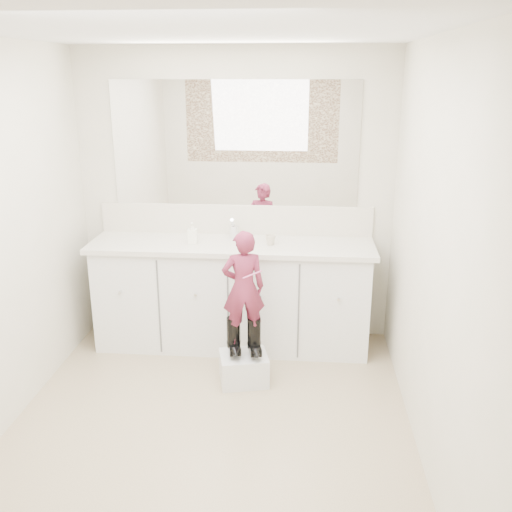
{
  "coord_description": "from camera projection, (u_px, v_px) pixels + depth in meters",
  "views": [
    {
      "loc": [
        0.57,
        -3.13,
        2.19
      ],
      "look_at": [
        0.23,
        0.8,
        0.92
      ],
      "focal_mm": 40.0,
      "sensor_mm": 36.0,
      "label": 1
    }
  ],
  "objects": [
    {
      "name": "vanity_cabinet",
      "position": [
        232.0,
        296.0,
        4.71
      ],
      "size": [
        2.2,
        0.55,
        0.85
      ],
      "primitive_type": "cube",
      "color": "silver",
      "rests_on": "floor"
    },
    {
      "name": "boot_right",
      "position": [
        254.0,
        336.0,
        4.14
      ],
      "size": [
        0.15,
        0.21,
        0.29
      ],
      "primitive_type": null,
      "rotation": [
        0.0,
        0.0,
        0.23
      ],
      "color": "black",
      "rests_on": "step_stool"
    },
    {
      "name": "soap_bottle",
      "position": [
        192.0,
        233.0,
        4.53
      ],
      "size": [
        0.08,
        0.09,
        0.17
      ],
      "primitive_type": "imported",
      "rotation": [
        0.0,
        0.0,
        0.13
      ],
      "color": "white",
      "rests_on": "countertop"
    },
    {
      "name": "floor",
      "position": [
        210.0,
        428.0,
        3.68
      ],
      "size": [
        3.0,
        3.0,
        0.0
      ],
      "primitive_type": "plane",
      "color": "#907A5E",
      "rests_on": "ground"
    },
    {
      "name": "wall_back",
      "position": [
        235.0,
        197.0,
        4.74
      ],
      "size": [
        2.6,
        0.0,
        2.6
      ],
      "primitive_type": "plane",
      "rotation": [
        1.57,
        0.0,
        0.0
      ],
      "color": "beige",
      "rests_on": "floor"
    },
    {
      "name": "backsplash",
      "position": [
        235.0,
        219.0,
        4.78
      ],
      "size": [
        2.28,
        0.03,
        0.25
      ],
      "primitive_type": "cube",
      "color": "beige",
      "rests_on": "countertop"
    },
    {
      "name": "wall_right",
      "position": [
        433.0,
        257.0,
        3.21
      ],
      "size": [
        0.0,
        3.0,
        3.0
      ],
      "primitive_type": "plane",
      "rotation": [
        1.57,
        0.0,
        -1.57
      ],
      "color": "beige",
      "rests_on": "floor"
    },
    {
      "name": "cup",
      "position": [
        270.0,
        240.0,
        4.5
      ],
      "size": [
        0.11,
        0.11,
        0.08
      ],
      "primitive_type": "imported",
      "rotation": [
        0.0,
        0.0,
        -0.28
      ],
      "color": "beige",
      "rests_on": "countertop"
    },
    {
      "name": "countertop",
      "position": [
        232.0,
        245.0,
        4.56
      ],
      "size": [
        2.28,
        0.58,
        0.04
      ],
      "primitive_type": "cube",
      "color": "beige",
      "rests_on": "vanity_cabinet"
    },
    {
      "name": "dot_panel",
      "position": [
        119.0,
        257.0,
        1.76
      ],
      "size": [
        2.0,
        0.01,
        1.2
      ],
      "primitive_type": "cube",
      "color": "#472819",
      "rests_on": "wall_front"
    },
    {
      "name": "ceiling",
      "position": [
        198.0,
        30.0,
        2.95
      ],
      "size": [
        3.0,
        3.0,
        0.0
      ],
      "primitive_type": "plane",
      "rotation": [
        3.14,
        0.0,
        0.0
      ],
      "color": "white",
      "rests_on": "wall_back"
    },
    {
      "name": "wall_front",
      "position": [
        128.0,
        386.0,
        1.89
      ],
      "size": [
        2.6,
        0.0,
        2.6
      ],
      "primitive_type": "plane",
      "rotation": [
        -1.57,
        0.0,
        0.0
      ],
      "color": "beige",
      "rests_on": "floor"
    },
    {
      "name": "toothbrush",
      "position": [
        252.0,
        275.0,
        3.91
      ],
      "size": [
        0.13,
        0.04,
        0.06
      ],
      "primitive_type": "cylinder",
      "rotation": [
        0.0,
        1.22,
        0.23
      ],
      "color": "#D2518D",
      "rests_on": "toddler"
    },
    {
      "name": "faucet",
      "position": [
        234.0,
        232.0,
        4.7
      ],
      "size": [
        0.08,
        0.08,
        0.1
      ],
      "primitive_type": "cylinder",
      "color": "silver",
      "rests_on": "countertop"
    },
    {
      "name": "toddler",
      "position": [
        243.0,
        288.0,
        4.03
      ],
      "size": [
        0.34,
        0.27,
        0.84
      ],
      "primitive_type": "imported",
      "rotation": [
        0.0,
        0.0,
        3.37
      ],
      "color": "#B5375B",
      "rests_on": "step_stool"
    },
    {
      "name": "mirror",
      "position": [
        235.0,
        144.0,
        4.59
      ],
      "size": [
        2.0,
        0.02,
        1.0
      ],
      "primitive_type": "cube",
      "color": "white",
      "rests_on": "wall_back"
    },
    {
      "name": "step_stool",
      "position": [
        244.0,
        368.0,
        4.21
      ],
      "size": [
        0.4,
        0.36,
        0.22
      ],
      "primitive_type": "cube",
      "rotation": [
        0.0,
        0.0,
        0.23
      ],
      "color": "silver",
      "rests_on": "floor"
    },
    {
      "name": "boot_left",
      "position": [
        234.0,
        336.0,
        4.15
      ],
      "size": [
        0.15,
        0.21,
        0.29
      ],
      "primitive_type": null,
      "rotation": [
        0.0,
        0.0,
        0.23
      ],
      "color": "black",
      "rests_on": "step_stool"
    }
  ]
}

